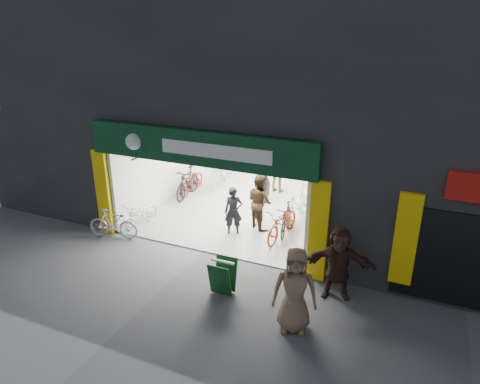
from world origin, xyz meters
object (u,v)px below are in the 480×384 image
Objects in this scene: bike_right_front at (286,219)px; parked_bike at (113,224)px; sandwich_board at (223,276)px; pedestrian_near at (295,290)px; bike_left_front at (140,215)px.

bike_right_front is 5.16m from parked_bike.
parked_bike is at bearing 162.65° from sandwich_board.
pedestrian_near reaches higher than sandwich_board.
pedestrian_near is 2.22× the size of sandwich_board.
sandwich_board is (3.91, -2.14, 0.02)m from bike_left_front.
pedestrian_near is 2.03m from sandwich_board.
pedestrian_near is (5.80, -2.71, 0.49)m from bike_left_front.
bike_left_front is 1.09× the size of parked_bike.
parked_bike is (-4.60, -2.34, -0.01)m from bike_right_front.
bike_right_front is at bearing 94.07° from pedestrian_near.
pedestrian_near is (6.10, -1.81, 0.47)m from parked_bike.
bike_right_front is 4.43m from pedestrian_near.
bike_right_front is at bearing -75.58° from parked_bike.
bike_right_front reaches higher than sandwich_board.
sandwich_board is at bearing -24.64° from bike_left_front.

